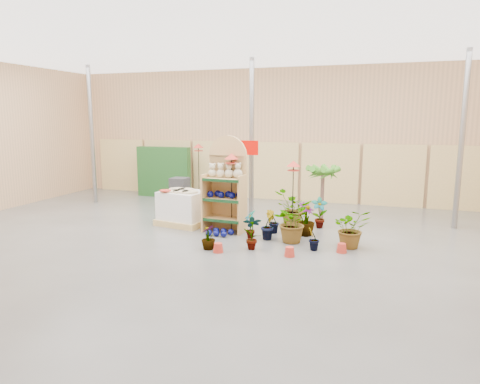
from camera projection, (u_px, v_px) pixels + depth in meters
The scene contains 24 objects.
room at pixel (220, 144), 9.98m from camera, with size 15.20×12.10×4.70m.
display_shelf at pixel (227, 188), 10.74m from camera, with size 1.04×0.70×2.40m.
teddy_bears at pixel (226, 172), 10.56m from camera, with size 0.89×0.23×0.38m.
gazing_balls_shelf at pixel (225, 194), 10.64m from camera, with size 0.88×0.30×0.17m.
gazing_balls_floor at pixel (220, 232), 10.39m from camera, with size 0.63×0.39×0.15m.
pallet_stack at pixel (184, 208), 11.43m from camera, with size 1.44×1.27×0.94m.
charcoal_planters at pixel (180, 194), 13.25m from camera, with size 0.50×0.50×1.00m.
trellis_stock at pixel (164, 172), 15.38m from camera, with size 2.00×0.30×1.80m, color #1E4F1E.
offer_sign at pixel (250, 163), 12.00m from camera, with size 0.50×0.08×2.20m.
bird_table_front at pixel (231, 159), 10.47m from camera, with size 0.34×0.34×1.97m.
bird_table_right at pixel (293, 166), 10.47m from camera, with size 0.34×0.34×1.79m.
bird_table_back at pixel (198, 148), 14.05m from camera, with size 0.34×0.34×1.99m.
palm at pixel (323, 171), 11.41m from camera, with size 0.70×0.70×1.67m.
potted_plant_0 at pixel (250, 224), 10.11m from camera, with size 0.36×0.24×0.68m, color #387F1D.
potted_plant_1 at pixel (268, 225), 10.02m from camera, with size 0.37×0.30×0.67m, color #387F1D.
potted_plant_2 at pixel (292, 222), 9.79m from camera, with size 0.86×0.74×0.95m, color #387F1D.
potted_plant_3 at pixel (306, 219), 10.36m from camera, with size 0.44×0.44×0.79m, color #387F1D.
potted_plant_4 at pixel (319, 213), 11.05m from camera, with size 0.43×0.29×0.81m, color #387F1D.
potted_plant_5 at pixel (272, 222), 10.57m from camera, with size 0.32×0.26×0.58m, color #387F1D.
potted_plant_6 at pixel (292, 209), 11.15m from camera, with size 0.87×0.75×0.96m, color #387F1D.
potted_plant_7 at pixel (208, 237), 9.27m from camera, with size 0.30×0.30×0.54m, color #387F1D.
potted_plant_8 at pixel (252, 232), 9.24m from camera, with size 0.40×0.27×0.77m, color #387F1D.
potted_plant_9 at pixel (313, 239), 9.17m from camera, with size 0.29×0.23×0.52m, color #387F1D.
potted_plant_10 at pixel (351, 228), 9.36m from camera, with size 0.79×0.69×0.88m, color #387F1D.
Camera 1 is at (3.56, -8.47, 2.83)m, focal length 32.00 mm.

